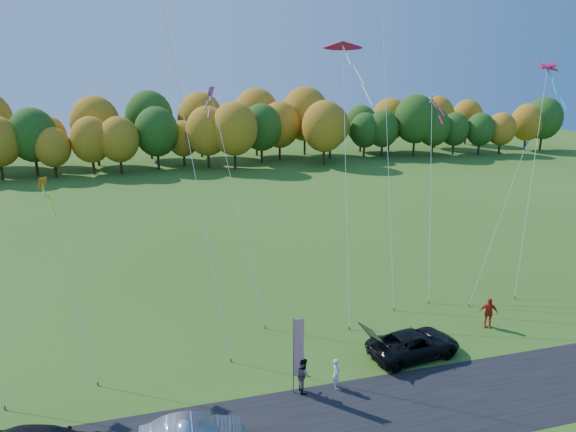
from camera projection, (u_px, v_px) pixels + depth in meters
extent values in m
plane|color=#305C18|center=(319.00, 374.00, 29.65)|extent=(160.00, 160.00, 0.00)
cube|color=black|center=(346.00, 420.00, 25.96)|extent=(90.00, 6.00, 0.01)
imported|color=black|center=(414.00, 344.00, 31.20)|extent=(5.55, 3.09, 1.47)
imported|color=silver|center=(336.00, 373.00, 28.25)|extent=(0.45, 0.63, 1.61)
imported|color=gray|center=(303.00, 375.00, 27.98)|extent=(0.71, 0.90, 1.80)
imported|color=red|center=(488.00, 313.00, 34.42)|extent=(1.21, 0.92, 1.91)
cylinder|color=#999999|center=(293.00, 356.00, 27.49)|extent=(0.06, 0.06, 4.13)
cube|color=red|center=(299.00, 348.00, 27.42)|extent=(0.52, 0.07, 3.10)
cube|color=navy|center=(299.00, 326.00, 27.12)|extent=(0.52, 0.06, 0.81)
cylinder|color=#4C3F33|center=(231.00, 360.00, 30.79)|extent=(0.08, 0.08, 0.20)
cylinder|color=#4C3F33|center=(394.00, 309.00, 36.79)|extent=(0.08, 0.08, 0.20)
cylinder|color=#4C3F33|center=(349.00, 328.00, 34.31)|extent=(0.08, 0.08, 0.20)
cone|color=#CB0C44|center=(343.00, 44.00, 37.73)|extent=(2.73, 2.09, 2.98)
cylinder|color=#4C3F33|center=(515.00, 297.00, 38.50)|extent=(0.08, 0.08, 0.20)
cube|color=#E11951|center=(548.00, 67.00, 41.48)|extent=(3.48, 1.20, 1.31)
cylinder|color=#4C3F33|center=(98.00, 384.00, 28.62)|extent=(0.08, 0.08, 0.20)
cube|color=#D06515|center=(42.00, 183.00, 29.54)|extent=(1.03, 1.03, 1.22)
cylinder|color=#4C3F33|center=(5.00, 408.00, 26.70)|extent=(0.08, 0.08, 0.20)
cylinder|color=#4C3F33|center=(429.00, 302.00, 37.82)|extent=(0.08, 0.08, 0.20)
cube|color=silver|center=(432.00, 98.00, 40.75)|extent=(1.12, 1.12, 1.32)
cylinder|color=#4C3F33|center=(265.00, 327.00, 34.42)|extent=(0.08, 0.08, 0.20)
cube|color=#CE44BB|center=(211.00, 91.00, 35.11)|extent=(1.04, 1.04, 1.23)
cylinder|color=#4C3F33|center=(469.00, 305.00, 37.36)|extent=(0.08, 0.08, 0.20)
cube|color=#170B9E|center=(526.00, 145.00, 38.15)|extent=(1.08, 1.08, 1.27)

